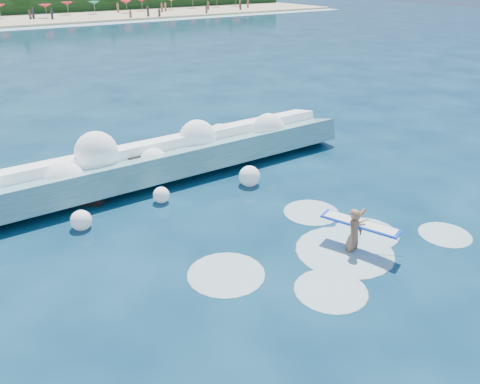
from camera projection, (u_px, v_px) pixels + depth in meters
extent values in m
plane|color=#07253C|center=(237.00, 265.00, 13.84)|extent=(200.00, 200.00, 0.00)
cube|color=teal|center=(132.00, 171.00, 18.94)|extent=(19.91, 3.03, 1.66)
cube|color=white|center=(123.00, 154.00, 19.32)|extent=(19.91, 1.40, 0.78)
cube|color=black|center=(85.00, 192.00, 17.68)|extent=(1.99, 1.92, 0.87)
cube|color=black|center=(138.00, 163.00, 19.90)|extent=(2.08, 1.86, 1.22)
imported|color=#9F6A4A|center=(354.00, 236.00, 14.23)|extent=(0.74, 0.60, 1.77)
cube|color=#0C37D7|center=(360.00, 224.00, 14.28)|extent=(1.39, 2.46, 0.06)
cube|color=white|center=(360.00, 223.00, 14.28)|extent=(1.23, 2.23, 0.06)
cylinder|color=black|center=(389.00, 255.00, 13.49)|extent=(0.01, 0.91, 0.43)
sphere|color=white|center=(65.00, 181.00, 17.34)|extent=(1.45, 1.45, 1.45)
sphere|color=white|center=(97.00, 153.00, 18.24)|extent=(1.68, 1.68, 1.68)
sphere|color=white|center=(154.00, 162.00, 19.20)|extent=(1.15, 1.15, 1.15)
sphere|color=white|center=(198.00, 138.00, 20.75)|extent=(1.65, 1.65, 1.65)
sphere|color=white|center=(220.00, 137.00, 21.67)|extent=(1.19, 1.19, 1.19)
sphere|color=white|center=(268.00, 129.00, 21.87)|extent=(1.49, 1.49, 1.49)
sphere|color=white|center=(81.00, 220.00, 15.69)|extent=(0.71, 0.71, 0.71)
sphere|color=white|center=(161.00, 195.00, 17.43)|extent=(0.62, 0.62, 0.62)
sphere|color=white|center=(249.00, 176.00, 18.83)|extent=(0.86, 0.86, 0.86)
ellipsoid|color=silver|center=(344.00, 251.00, 14.52)|extent=(3.07, 3.07, 0.15)
ellipsoid|color=silver|center=(331.00, 290.00, 12.75)|extent=(2.04, 2.04, 0.10)
ellipsoid|color=silver|center=(366.00, 233.00, 15.52)|extent=(2.15, 2.15, 0.11)
ellipsoid|color=silver|center=(226.00, 274.00, 13.43)|extent=(2.28, 2.28, 0.11)
ellipsoid|color=silver|center=(311.00, 212.00, 16.82)|extent=(2.02, 2.02, 0.10)
ellipsoid|color=silver|center=(445.00, 235.00, 15.41)|extent=(1.71, 1.71, 0.09)
cone|color=red|center=(45.00, 6.00, 77.62)|extent=(2.00, 2.00, 0.50)
cone|color=red|center=(67.00, 3.00, 82.88)|extent=(2.00, 2.00, 0.50)
cone|color=#12755D|center=(94.00, 3.00, 84.46)|extent=(2.00, 2.00, 0.50)
cone|color=red|center=(126.00, 2.00, 86.35)|extent=(2.00, 2.00, 0.50)
cone|color=red|center=(142.00, 0.00, 90.81)|extent=(2.00, 2.00, 0.50)
cone|color=#E8445E|center=(171.00, 0.00, 92.84)|extent=(2.00, 2.00, 0.50)
cube|color=#262633|center=(9.00, 13.00, 78.90)|extent=(0.35, 0.22, 1.43)
cube|color=brown|center=(240.00, 6.00, 92.90)|extent=(0.35, 0.22, 1.56)
cube|color=#3F332D|center=(186.00, 9.00, 86.10)|extent=(0.35, 0.22, 1.44)
cube|color=#262633|center=(72.00, 19.00, 72.09)|extent=(0.35, 0.22, 1.36)
cube|color=brown|center=(128.00, 11.00, 80.21)|extent=(0.35, 0.22, 1.62)
cube|color=#3F332D|center=(91.00, 14.00, 75.46)|extent=(0.35, 0.22, 1.57)
cube|color=#8C664C|center=(141.00, 9.00, 84.96)|extent=(0.35, 0.22, 1.61)
cube|color=#262633|center=(198.00, 5.00, 94.54)|extent=(0.35, 0.22, 1.57)
cube|color=brown|center=(98.00, 11.00, 80.95)|extent=(0.35, 0.22, 1.45)
cube|color=#8C664C|center=(93.00, 10.00, 84.22)|extent=(0.35, 0.22, 1.39)
cube|color=#3F332D|center=(240.00, 3.00, 98.68)|extent=(0.35, 0.22, 1.62)
cube|color=#8C664C|center=(32.00, 14.00, 76.27)|extent=(0.35, 0.22, 1.48)
cube|color=#262633|center=(204.00, 5.00, 95.16)|extent=(0.35, 0.22, 1.35)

